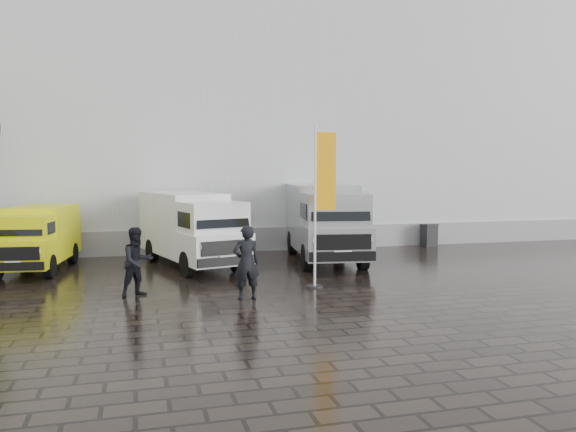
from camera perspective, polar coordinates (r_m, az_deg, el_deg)
name	(u,v)px	position (r m, az deg, el deg)	size (l,w,h in m)	color
ground	(305,288)	(16.25, 1.79, -7.37)	(120.00, 120.00, 0.00)	black
exhibition_hall	(258,125)	(32.03, -3.05, 9.23)	(44.00, 16.00, 12.00)	silver
hall_plinth	(297,238)	(24.27, 0.92, -2.24)	(44.00, 0.15, 1.00)	gray
van_yellow	(37,239)	(20.77, -24.14, -2.15)	(1.80, 4.68, 2.16)	#DADF0B
van_white	(191,230)	(20.12, -9.78, -1.41)	(1.99, 5.98, 2.59)	white
van_silver	(324,223)	(21.12, 3.69, -0.72)	(2.20, 6.59, 2.85)	#A2A5A6
flagpole	(321,198)	(16.21, 3.38, 1.81)	(0.88, 0.50, 4.67)	black
wheelie_bin	(429,235)	(26.05, 14.13, -1.90)	(0.61, 0.61, 1.01)	black
person_front	(246,263)	(14.75, -4.26, -4.74)	(0.71, 0.47, 1.95)	black
person_tent	(137,262)	(15.65, -15.05, -4.52)	(0.90, 0.70, 1.86)	black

